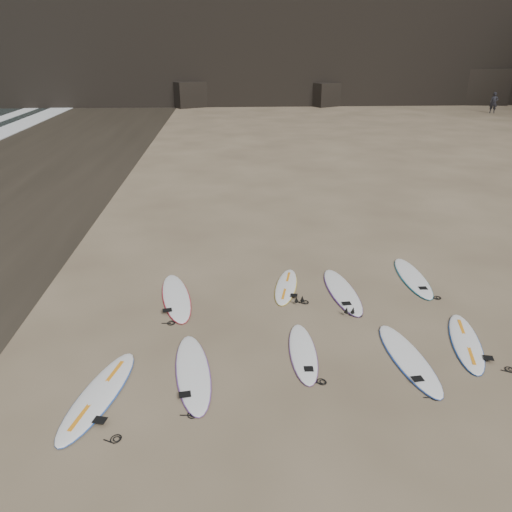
{
  "coord_description": "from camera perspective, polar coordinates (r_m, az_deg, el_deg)",
  "views": [
    {
      "loc": [
        -2.02,
        -8.94,
        6.2
      ],
      "look_at": [
        -1.39,
        1.93,
        1.5
      ],
      "focal_mm": 35.0,
      "sensor_mm": 36.0,
      "label": 1
    }
  ],
  "objects": [
    {
      "name": "surfboard_0",
      "position": [
        10.24,
        -17.56,
        -14.85
      ],
      "size": [
        1.36,
        2.86,
        0.1
      ],
      "primitive_type": "ellipsoid",
      "rotation": [
        0.0,
        0.0,
        -0.26
      ],
      "color": "white",
      "rests_on": "ground"
    },
    {
      "name": "surfboard_8",
      "position": [
        14.82,
        17.48,
        -2.33
      ],
      "size": [
        0.69,
        2.68,
        0.1
      ],
      "primitive_type": "ellipsoid",
      "rotation": [
        0.0,
        0.0,
        -0.02
      ],
      "color": "white",
      "rests_on": "ground"
    },
    {
      "name": "surfboard_2",
      "position": [
        10.98,
        5.4,
        -10.88
      ],
      "size": [
        0.63,
        2.32,
        0.08
      ],
      "primitive_type": "ellipsoid",
      "rotation": [
        0.0,
        0.0,
        -0.03
      ],
      "color": "white",
      "rests_on": "ground"
    },
    {
      "name": "surfboard_7",
      "position": [
        13.59,
        9.82,
        -3.95
      ],
      "size": [
        0.87,
        2.78,
        0.1
      ],
      "primitive_type": "ellipsoid",
      "rotation": [
        0.0,
        0.0,
        0.08
      ],
      "color": "white",
      "rests_on": "ground"
    },
    {
      "name": "person_a",
      "position": [
        53.46,
        25.54,
        15.54
      ],
      "size": [
        0.8,
        0.68,
        1.87
      ],
      "primitive_type": "imported",
      "rotation": [
        0.0,
        0.0,
        5.88
      ],
      "color": "black",
      "rests_on": "ground"
    },
    {
      "name": "surfboard_6",
      "position": [
        13.69,
        3.45,
        -3.45
      ],
      "size": [
        1.01,
        2.27,
        0.08
      ],
      "primitive_type": "ellipsoid",
      "rotation": [
        0.0,
        0.0,
        -0.23
      ],
      "color": "white",
      "rests_on": "ground"
    },
    {
      "name": "surfboard_5",
      "position": [
        13.25,
        -9.11,
        -4.63
      ],
      "size": [
        1.19,
        2.85,
        0.1
      ],
      "primitive_type": "ellipsoid",
      "rotation": [
        0.0,
        0.0,
        0.19
      ],
      "color": "white",
      "rests_on": "ground"
    },
    {
      "name": "surfboard_4",
      "position": [
        12.2,
        22.86,
        -9.03
      ],
      "size": [
        1.19,
        2.55,
        0.09
      ],
      "primitive_type": "ellipsoid",
      "rotation": [
        0.0,
        0.0,
        -0.25
      ],
      "color": "white",
      "rests_on": "ground"
    },
    {
      "name": "surfboard_1",
      "position": [
        10.44,
        -7.22,
        -12.97
      ],
      "size": [
        1.02,
        2.79,
        0.1
      ],
      "primitive_type": "ellipsoid",
      "rotation": [
        0.0,
        0.0,
        0.14
      ],
      "color": "white",
      "rests_on": "ground"
    },
    {
      "name": "surfboard_3",
      "position": [
        11.22,
        17.04,
        -11.09
      ],
      "size": [
        0.93,
        2.75,
        0.1
      ],
      "primitive_type": "ellipsoid",
      "rotation": [
        0.0,
        0.0,
        0.11
      ],
      "color": "white",
      "rests_on": "ground"
    },
    {
      "name": "ground",
      "position": [
        11.07,
        7.92,
        -10.98
      ],
      "size": [
        240.0,
        240.0,
        0.0
      ],
      "primitive_type": "plane",
      "color": "#897559",
      "rests_on": "ground"
    }
  ]
}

